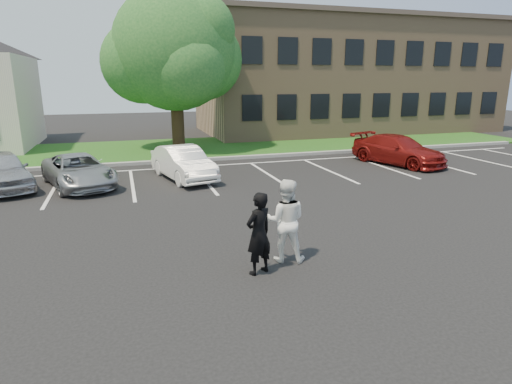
# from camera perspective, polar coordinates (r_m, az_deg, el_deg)

# --- Properties ---
(ground_plane) EXTENTS (90.00, 90.00, 0.00)m
(ground_plane) POSITION_cam_1_polar(r_m,az_deg,el_deg) (10.05, 1.74, -8.32)
(ground_plane) COLOR black
(ground_plane) RESTS_ON ground
(curb) EXTENTS (40.00, 0.30, 0.15)m
(curb) POSITION_cam_1_polar(r_m,az_deg,el_deg) (21.29, -8.98, 4.20)
(curb) COLOR gray
(curb) RESTS_ON ground
(grass_strip) EXTENTS (44.00, 8.00, 0.08)m
(grass_strip) POSITION_cam_1_polar(r_m,az_deg,el_deg) (25.21, -10.38, 5.71)
(grass_strip) COLOR #0C450F
(grass_strip) RESTS_ON ground
(stall_lines) EXTENTS (34.00, 5.36, 0.01)m
(stall_lines) POSITION_cam_1_polar(r_m,az_deg,el_deg) (18.64, -3.27, 2.63)
(stall_lines) COLOR silver
(stall_lines) RESTS_ON ground
(office_building) EXTENTS (22.40, 10.40, 8.30)m
(office_building) POSITION_cam_1_polar(r_m,az_deg,el_deg) (35.13, 11.94, 14.91)
(office_building) COLOR #9D7D5C
(office_building) RESTS_ON ground
(tree) EXTENTS (7.80, 7.20, 8.80)m
(tree) POSITION_cam_1_polar(r_m,az_deg,el_deg) (24.84, -10.64, 17.86)
(tree) COLOR black
(tree) RESTS_ON ground
(man_black_suit) EXTENTS (0.76, 0.65, 1.76)m
(man_black_suit) POSITION_cam_1_polar(r_m,az_deg,el_deg) (8.81, 0.37, -5.57)
(man_black_suit) COLOR black
(man_black_suit) RESTS_ON ground
(man_white_shirt) EXTENTS (1.11, 1.00, 1.86)m
(man_white_shirt) POSITION_cam_1_polar(r_m,az_deg,el_deg) (9.46, 3.94, -3.81)
(man_white_shirt) COLOR white
(man_white_shirt) RESTS_ON ground
(car_silver_west) EXTENTS (3.04, 4.45, 1.41)m
(car_silver_west) POSITION_cam_1_polar(r_m,az_deg,el_deg) (18.20, -30.85, 2.47)
(car_silver_west) COLOR #B7B6BC
(car_silver_west) RESTS_ON ground
(car_silver_minivan) EXTENTS (3.23, 4.72, 1.20)m
(car_silver_minivan) POSITION_cam_1_polar(r_m,az_deg,el_deg) (17.43, -22.58, 2.63)
(car_silver_minivan) COLOR #A2A5AA
(car_silver_minivan) RESTS_ON ground
(car_white_sedan) EXTENTS (2.31, 4.24, 1.32)m
(car_white_sedan) POSITION_cam_1_polar(r_m,az_deg,el_deg) (17.52, -9.68, 3.84)
(car_white_sedan) COLOR white
(car_white_sedan) RESTS_ON ground
(car_red_compact) EXTENTS (3.28, 5.04, 1.36)m
(car_red_compact) POSITION_cam_1_polar(r_m,az_deg,el_deg) (21.47, 18.41, 5.35)
(car_red_compact) COLOR maroon
(car_red_compact) RESTS_ON ground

